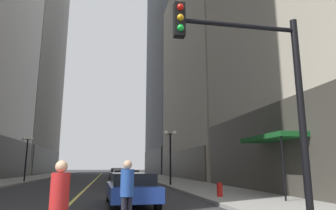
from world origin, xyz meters
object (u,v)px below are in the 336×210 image
at_px(car_red, 125,178).
at_px(pedestrian_in_red_jacket, 59,200).
at_px(street_lamp_left_far, 27,149).
at_px(fire_hydrant_right, 220,191).
at_px(car_yellow, 121,175).
at_px(street_lamp_right_mid, 170,145).
at_px(traffic_light_near_right, 262,80).
at_px(car_blue, 131,188).
at_px(car_maroon, 116,172).
at_px(car_navy, 117,173).
at_px(pedestrian_in_blue_hoodie, 127,189).

bearing_deg(car_red, pedestrian_in_red_jacket, -96.94).
bearing_deg(street_lamp_left_far, fire_hydrant_right, -52.84).
bearing_deg(car_yellow, street_lamp_right_mid, -64.39).
bearing_deg(traffic_light_near_right, car_blue, 115.20).
bearing_deg(car_blue, street_lamp_left_far, 115.11).
distance_m(car_maroon, fire_hydrant_right, 33.74).
distance_m(car_red, street_lamp_right_mid, 4.55).
height_order(car_navy, street_lamp_right_mid, street_lamp_right_mid).
xyz_separation_m(pedestrian_in_blue_hoodie, street_lamp_right_mid, (4.33, 16.07, 2.24)).
xyz_separation_m(car_navy, street_lamp_left_far, (-9.01, -6.22, 2.54)).
height_order(pedestrian_in_blue_hoodie, traffic_light_near_right, traffic_light_near_right).
bearing_deg(street_lamp_right_mid, car_yellow, 115.61).
distance_m(traffic_light_near_right, street_lamp_left_far, 27.67).
relative_size(traffic_light_near_right, street_lamp_right_mid, 1.28).
distance_m(street_lamp_right_mid, fire_hydrant_right, 10.09).
xyz_separation_m(pedestrian_in_red_jacket, fire_hydrant_right, (6.16, 8.36, -0.59)).
distance_m(car_red, fire_hydrant_right, 9.48).
bearing_deg(car_red, car_maroon, 90.20).
distance_m(car_red, street_lamp_left_far, 13.11).
relative_size(car_yellow, car_navy, 0.97).
distance_m(pedestrian_in_blue_hoodie, street_lamp_right_mid, 16.80).
relative_size(pedestrian_in_blue_hoodie, street_lamp_right_mid, 0.39).
distance_m(car_blue, street_lamp_left_far, 21.19).
relative_size(traffic_light_near_right, fire_hydrant_right, 7.06).
xyz_separation_m(car_blue, street_lamp_left_far, (-8.93, 19.05, 2.54)).
height_order(street_lamp_left_far, street_lamp_right_mid, same).
bearing_deg(pedestrian_in_blue_hoodie, traffic_light_near_right, -18.46).
distance_m(car_navy, fire_hydrant_right, 24.16).
xyz_separation_m(car_blue, traffic_light_near_right, (2.82, -6.00, 3.02)).
height_order(car_maroon, street_lamp_right_mid, street_lamp_right_mid).
height_order(street_lamp_right_mid, fire_hydrant_right, street_lamp_right_mid).
distance_m(car_navy, street_lamp_left_far, 11.24).
height_order(car_red, pedestrian_in_blue_hoodie, pedestrian_in_blue_hoodie).
distance_m(car_yellow, street_lamp_right_mid, 8.75).
xyz_separation_m(car_blue, street_lamp_right_mid, (3.87, 11.17, 2.54)).
bearing_deg(car_yellow, traffic_light_near_right, -84.06).
height_order(street_lamp_left_far, fire_hydrant_right, street_lamp_left_far).
bearing_deg(car_navy, traffic_light_near_right, -84.98).
bearing_deg(street_lamp_right_mid, street_lamp_left_far, 148.38).
relative_size(pedestrian_in_red_jacket, street_lamp_right_mid, 0.38).
height_order(pedestrian_in_red_jacket, fire_hydrant_right, pedestrian_in_red_jacket).
bearing_deg(fire_hydrant_right, street_lamp_right_mid, 92.96).
bearing_deg(car_blue, pedestrian_in_red_jacket, -104.62).
distance_m(car_blue, car_navy, 25.27).
relative_size(car_red, street_lamp_left_far, 1.04).
bearing_deg(pedestrian_in_blue_hoodie, car_maroon, 89.09).
distance_m(traffic_light_near_right, fire_hydrant_right, 8.36).
bearing_deg(pedestrian_in_red_jacket, car_yellow, 85.44).
relative_size(car_maroon, pedestrian_in_blue_hoodie, 2.74).
bearing_deg(pedestrian_in_red_jacket, traffic_light_near_right, 10.46).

